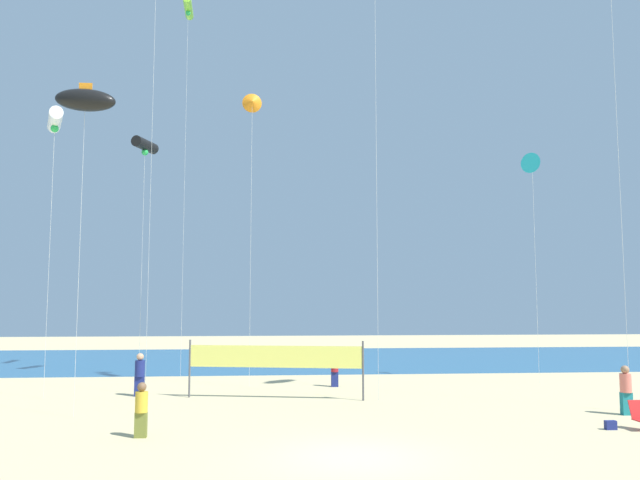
# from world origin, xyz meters

# --- Properties ---
(ground_plane) EXTENTS (120.00, 120.00, 0.00)m
(ground_plane) POSITION_xyz_m (0.00, 0.00, 0.00)
(ground_plane) COLOR #D1BC89
(ocean_band) EXTENTS (120.00, 20.00, 0.01)m
(ocean_band) POSITION_xyz_m (0.00, 28.61, 0.00)
(ocean_band) COLOR #28608C
(ocean_band) RESTS_ON ground
(beachgoer_coral_shirt) EXTENTS (0.40, 0.40, 1.73)m
(beachgoer_coral_shirt) POSITION_xyz_m (10.47, 5.28, 0.93)
(beachgoer_coral_shirt) COLOR #19727A
(beachgoer_coral_shirt) RESTS_ON ground
(beachgoer_mustard_shirt) EXTENTS (0.37, 0.37, 1.61)m
(beachgoer_mustard_shirt) POSITION_xyz_m (-5.96, 2.87, 0.86)
(beachgoer_mustard_shirt) COLOR olive
(beachgoer_mustard_shirt) RESTS_ON ground
(beachgoer_navy_shirt) EXTENTS (0.41, 0.41, 1.81)m
(beachgoer_navy_shirt) POSITION_xyz_m (-7.66, 11.35, 0.97)
(beachgoer_navy_shirt) COLOR navy
(beachgoer_navy_shirt) RESTS_ON ground
(beachgoer_maroon_shirt) EXTENTS (0.35, 0.35, 1.52)m
(beachgoer_maroon_shirt) POSITION_xyz_m (0.96, 13.66, 0.81)
(beachgoer_maroon_shirt) COLOR navy
(beachgoer_maroon_shirt) RESTS_ON ground
(folding_beach_chair) EXTENTS (0.52, 0.65, 0.89)m
(folding_beach_chair) POSITION_xyz_m (9.43, 2.73, 0.47)
(folding_beach_chair) COLOR red
(folding_beach_chair) RESTS_ON ground
(volleyball_net) EXTENTS (7.24, 1.57, 2.40)m
(volleyball_net) POSITION_xyz_m (-1.92, 10.09, 1.63)
(volleyball_net) COLOR #4C4C51
(volleyball_net) RESTS_ON ground
(beach_handbag) EXTENTS (0.35, 0.17, 0.28)m
(beach_handbag) POSITION_xyz_m (8.50, 2.83, 0.14)
(beach_handbag) COLOR navy
(beach_handbag) RESTS_ON ground
(kite_cyan_delta) EXTENTS (1.00, 1.04, 11.56)m
(kite_cyan_delta) POSITION_xyz_m (11.18, 14.15, 11.02)
(kite_cyan_delta) COLOR silver
(kite_cyan_delta) RESTS_ON ground
(kite_lime_tube) EXTENTS (0.57, 2.32, 20.90)m
(kite_lime_tube) POSITION_xyz_m (-6.86, 18.40, 20.60)
(kite_lime_tube) COLOR silver
(kite_lime_tube) RESTS_ON ground
(kite_black_tube) EXTENTS (1.20, 2.00, 12.91)m
(kite_black_tube) POSITION_xyz_m (-9.03, 18.24, 12.56)
(kite_black_tube) COLOR silver
(kite_black_tube) RESTS_ON ground
(kite_black_inflatable) EXTENTS (2.51, 1.27, 11.95)m
(kite_black_inflatable) POSITION_xyz_m (-8.93, 6.44, 11.31)
(kite_black_inflatable) COLOR silver
(kite_black_inflatable) RESTS_ON ground
(kite_orange_delta) EXTENTS (1.00, 0.41, 14.37)m
(kite_orange_delta) POSITION_xyz_m (-3.08, 14.18, 13.84)
(kite_orange_delta) COLOR silver
(kite_orange_delta) RESTS_ON ground
(kite_white_tube) EXTENTS (1.38, 2.52, 12.11)m
(kite_white_tube) POSITION_xyz_m (-11.47, 10.96, 11.80)
(kite_white_tube) COLOR silver
(kite_white_tube) RESTS_ON ground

